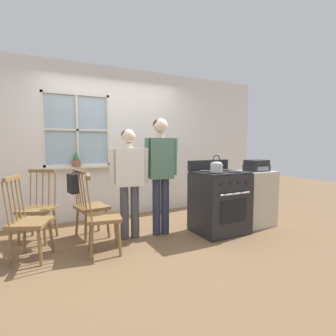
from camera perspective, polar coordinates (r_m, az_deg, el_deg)
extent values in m
plane|color=brown|center=(3.82, -5.18, -15.32)|extent=(16.00, 16.00, 0.00)
cube|color=white|center=(5.53, 4.16, 5.39)|extent=(3.29, 0.06, 2.70)
cube|color=white|center=(4.84, -18.77, -5.26)|extent=(1.10, 0.06, 0.96)
cube|color=white|center=(4.88, -19.50, 18.10)|extent=(1.10, 0.06, 0.50)
cube|color=silver|center=(4.70, -18.79, 0.13)|extent=(1.16, 0.10, 0.03)
cube|color=#9EB7C6|center=(4.77, -19.19, 7.82)|extent=(1.04, 0.01, 1.18)
cube|color=silver|center=(4.74, -19.13, 7.84)|extent=(0.04, 0.02, 1.24)
cube|color=silver|center=(4.74, -19.13, 7.84)|extent=(1.10, 0.02, 0.04)
cube|color=silver|center=(4.69, -25.62, 7.64)|extent=(0.04, 0.03, 1.24)
cube|color=silver|center=(4.85, -12.85, 7.94)|extent=(0.04, 0.03, 1.24)
cube|color=silver|center=(4.81, -19.36, 14.99)|extent=(1.10, 0.03, 0.04)
cube|color=silver|center=(4.75, -18.91, 0.60)|extent=(1.10, 0.03, 0.04)
cube|color=olive|center=(3.95, -16.25, -8.20)|extent=(0.47, 0.49, 0.04)
cylinder|color=olive|center=(3.92, -12.99, -11.69)|extent=(0.08, 0.07, 0.42)
cylinder|color=olive|center=(4.22, -14.99, -10.51)|extent=(0.06, 0.08, 0.42)
cylinder|color=olive|center=(3.80, -17.47, -12.34)|extent=(0.06, 0.08, 0.42)
cylinder|color=olive|center=(4.11, -19.17, -11.05)|extent=(0.08, 0.07, 0.42)
cylinder|color=olive|center=(3.67, -17.77, -5.21)|extent=(0.07, 0.03, 0.51)
cylinder|color=olive|center=(3.76, -18.25, -4.99)|extent=(0.07, 0.03, 0.51)
cylinder|color=olive|center=(3.84, -18.71, -4.79)|extent=(0.07, 0.03, 0.51)
cylinder|color=olive|center=(3.92, -19.15, -4.59)|extent=(0.07, 0.03, 0.51)
cylinder|color=olive|center=(4.01, -19.57, -4.39)|extent=(0.07, 0.03, 0.51)
cube|color=olive|center=(3.80, -18.83, -0.79)|extent=(0.11, 0.38, 0.04)
cube|color=olive|center=(3.47, -27.71, -10.50)|extent=(0.53, 0.54, 0.04)
cylinder|color=olive|center=(3.33, -26.13, -15.23)|extent=(0.06, 0.08, 0.42)
cylinder|color=olive|center=(3.63, -24.06, -13.44)|extent=(0.09, 0.06, 0.42)
cylinder|color=olive|center=(3.46, -31.22, -14.68)|extent=(0.09, 0.06, 0.42)
cylinder|color=olive|center=(3.75, -28.78, -13.03)|extent=(0.06, 0.08, 0.42)
cylinder|color=olive|center=(3.33, -31.85, -6.86)|extent=(0.07, 0.04, 0.51)
cylinder|color=olive|center=(3.40, -31.14, -6.56)|extent=(0.07, 0.04, 0.51)
cylinder|color=olive|center=(3.48, -30.47, -6.27)|extent=(0.07, 0.04, 0.51)
cylinder|color=olive|center=(3.56, -29.82, -6.00)|extent=(0.07, 0.04, 0.51)
cylinder|color=olive|center=(3.64, -29.20, -5.73)|extent=(0.07, 0.04, 0.51)
cube|color=olive|center=(3.44, -30.68, -1.88)|extent=(0.19, 0.36, 0.04)
cube|color=olive|center=(3.37, -13.77, -10.49)|extent=(0.46, 0.48, 0.04)
cylinder|color=olive|center=(3.30, -10.57, -14.97)|extent=(0.07, 0.07, 0.42)
cylinder|color=olive|center=(3.61, -11.30, -13.13)|extent=(0.07, 0.07, 0.42)
cylinder|color=olive|center=(3.27, -16.33, -15.24)|extent=(0.07, 0.07, 0.42)
cylinder|color=olive|center=(3.59, -16.51, -13.36)|extent=(0.07, 0.07, 0.42)
cylinder|color=olive|center=(3.13, -16.74, -7.01)|extent=(0.07, 0.03, 0.51)
cylinder|color=olive|center=(3.22, -16.78, -6.67)|extent=(0.07, 0.03, 0.51)
cylinder|color=olive|center=(3.30, -16.82, -6.35)|extent=(0.07, 0.03, 0.51)
cylinder|color=olive|center=(3.39, -16.86, -6.05)|extent=(0.07, 0.03, 0.51)
cylinder|color=olive|center=(3.48, -16.90, -5.77)|extent=(0.07, 0.03, 0.51)
cube|color=olive|center=(3.26, -16.95, -1.72)|extent=(0.10, 0.38, 0.04)
cube|color=olive|center=(4.08, -26.56, -8.13)|extent=(0.56, 0.56, 0.04)
cylinder|color=olive|center=(4.09, -29.66, -11.56)|extent=(0.09, 0.06, 0.42)
cylinder|color=olive|center=(3.92, -25.33, -12.06)|extent=(0.06, 0.09, 0.42)
cylinder|color=olive|center=(4.35, -27.41, -10.45)|extent=(0.06, 0.09, 0.42)
cylinder|color=olive|center=(4.20, -23.29, -10.85)|extent=(0.09, 0.06, 0.42)
cylinder|color=olive|center=(4.26, -27.74, -4.14)|extent=(0.05, 0.07, 0.51)
cylinder|color=olive|center=(4.22, -26.68, -4.18)|extent=(0.05, 0.07, 0.51)
cylinder|color=olive|center=(4.18, -25.59, -4.23)|extent=(0.05, 0.07, 0.51)
cylinder|color=olive|center=(4.13, -24.48, -4.28)|extent=(0.05, 0.07, 0.51)
cylinder|color=olive|center=(4.10, -23.35, -4.32)|extent=(0.05, 0.07, 0.51)
cube|color=olive|center=(4.14, -25.74, -0.56)|extent=(0.35, 0.22, 0.04)
cylinder|color=#4C4C51|center=(3.79, -9.46, -9.51)|extent=(0.12, 0.12, 0.76)
cylinder|color=#4C4C51|center=(3.81, -7.21, -9.39)|extent=(0.12, 0.12, 0.76)
cube|color=white|center=(3.69, -8.47, 0.24)|extent=(0.42, 0.28, 0.53)
cylinder|color=white|center=(3.64, -12.04, 0.44)|extent=(0.09, 0.12, 0.49)
cylinder|color=white|center=(3.71, -4.88, 0.63)|extent=(0.09, 0.12, 0.49)
cylinder|color=beige|center=(3.68, -8.53, 4.85)|extent=(0.10, 0.10, 0.06)
sphere|color=beige|center=(3.68, -8.56, 6.85)|extent=(0.19, 0.19, 0.19)
ellipsoid|color=black|center=(3.69, -8.60, 7.11)|extent=(0.20, 0.20, 0.16)
cylinder|color=#2D3347|center=(3.89, -2.51, -8.44)|extent=(0.12, 0.12, 0.84)
cylinder|color=#2D3347|center=(3.93, -0.64, -8.30)|extent=(0.12, 0.12, 0.84)
cube|color=#4C7560|center=(3.80, -1.60, 2.11)|extent=(0.37, 0.26, 0.59)
cylinder|color=#4C7560|center=(3.72, -4.58, 2.38)|extent=(0.09, 0.12, 0.54)
cylinder|color=#4C7560|center=(3.85, 1.47, 2.50)|extent=(0.09, 0.12, 0.54)
cylinder|color=beige|center=(3.80, -1.61, 7.07)|extent=(0.10, 0.10, 0.07)
sphere|color=beige|center=(3.80, -1.61, 9.17)|extent=(0.21, 0.21, 0.21)
ellipsoid|color=#332319|center=(3.82, -1.68, 9.44)|extent=(0.21, 0.21, 0.17)
cube|color=#232326|center=(4.07, 11.10, -7.45)|extent=(0.75, 0.64, 0.90)
cube|color=black|center=(4.00, 11.22, -0.98)|extent=(0.73, 0.61, 0.02)
cylinder|color=#2D2D30|center=(3.79, 10.46, -1.03)|extent=(0.20, 0.20, 0.02)
cylinder|color=#2D2D30|center=(4.01, 14.25, -0.77)|extent=(0.20, 0.20, 0.02)
cylinder|color=#2D2D30|center=(3.99, 8.20, -0.67)|extent=(0.20, 0.20, 0.02)
cylinder|color=#2D2D30|center=(4.20, 11.93, -0.44)|extent=(0.20, 0.20, 0.02)
cube|color=#232326|center=(4.22, 8.78, 0.65)|extent=(0.75, 0.06, 0.16)
cube|color=black|center=(3.85, 14.14, -9.11)|extent=(0.46, 0.01, 0.32)
cylinder|color=silver|center=(3.78, 14.44, -5.46)|extent=(0.52, 0.02, 0.02)
cylinder|color=#232326|center=(3.62, 11.71, -3.56)|extent=(0.04, 0.02, 0.04)
cylinder|color=#232326|center=(3.71, 13.50, -3.37)|extent=(0.04, 0.02, 0.04)
cylinder|color=#232326|center=(3.81, 15.20, -3.19)|extent=(0.04, 0.02, 0.04)
cylinder|color=#232326|center=(3.91, 16.81, -3.01)|extent=(0.04, 0.02, 0.04)
cylinder|color=#B7B7BC|center=(3.78, 10.47, 0.01)|extent=(0.17, 0.17, 0.12)
ellipsoid|color=#B7B7BC|center=(3.78, 10.49, 0.92)|extent=(0.16, 0.16, 0.07)
sphere|color=black|center=(3.78, 10.50, 1.60)|extent=(0.03, 0.03, 0.03)
cylinder|color=#B7B7BC|center=(3.83, 11.43, 0.33)|extent=(0.08, 0.03, 0.07)
torus|color=black|center=(3.77, 10.51, 1.90)|extent=(0.12, 0.01, 0.12)
cylinder|color=#935B3D|center=(4.68, -19.32, 1.00)|extent=(0.13, 0.13, 0.12)
cylinder|color=#33261C|center=(4.67, -19.34, 1.62)|extent=(0.12, 0.12, 0.01)
cone|color=#388447|center=(4.68, -19.16, 2.68)|extent=(0.06, 0.04, 0.16)
cone|color=#388447|center=(4.69, -19.41, 2.13)|extent=(0.04, 0.05, 0.07)
cone|color=#388447|center=(4.67, -19.62, 2.67)|extent=(0.08, 0.05, 0.16)
cone|color=#388447|center=(4.65, -19.45, 2.24)|extent=(0.04, 0.05, 0.09)
cone|color=#388447|center=(4.66, -19.18, 2.43)|extent=(0.05, 0.06, 0.12)
cube|color=black|center=(3.79, -20.05, -3.21)|extent=(0.13, 0.23, 0.26)
torus|color=black|center=(3.80, -18.98, -0.58)|extent=(0.14, 0.14, 0.01)
cube|color=beige|center=(4.58, 18.30, -6.39)|extent=(0.55, 0.50, 0.87)
cube|color=beige|center=(4.51, 18.47, -0.78)|extent=(0.55, 0.50, 0.03)
cube|color=#232326|center=(4.49, 18.68, 0.02)|extent=(0.34, 0.28, 0.10)
cube|color=#232326|center=(4.48, 18.71, 1.17)|extent=(0.32, 0.27, 0.08)
cube|color=gray|center=(4.39, 20.02, -0.13)|extent=(0.24, 0.01, 0.06)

